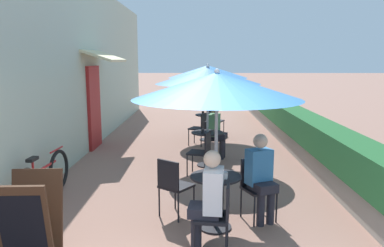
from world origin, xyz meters
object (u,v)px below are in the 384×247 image
patio_umbrella_near (217,86)px  menu_board (31,223)px  cafe_chair_near_right (218,212)px  bicycle_leaning (44,179)px  patio_table_near (216,193)px  cafe_chair_mid_right (202,150)px  cafe_chair_far_left (214,119)px  patio_umbrella_far (208,72)px  patio_table_mid (207,143)px  cafe_chair_mid_left (212,136)px  cafe_chair_far_right (200,126)px  patio_umbrella_mid (208,76)px  cafe_chair_near_left (173,183)px  coffee_cup_far (203,113)px  cafe_chair_near_back (256,183)px  seated_patron_near_back (261,174)px  seated_patron_mid_left (216,129)px  coffee_cup_mid (203,131)px  coffee_cup_near (225,175)px  patio_table_far (207,123)px  seated_patron_near_right (209,198)px

patio_umbrella_near → menu_board: bearing=-154.5°
cafe_chair_near_right → bicycle_leaning: size_ratio=0.48×
patio_table_near → cafe_chair_near_right: 0.69m
cafe_chair_mid_right → cafe_chair_far_left: bearing=10.5°
bicycle_leaning → patio_umbrella_far: bearing=63.6°
patio_table_mid → cafe_chair_mid_left: size_ratio=0.85×
patio_table_near → cafe_chair_far_right: 4.96m
patio_umbrella_near → patio_umbrella_mid: size_ratio=1.00×
patio_table_near → patio_umbrella_far: patio_umbrella_far is taller
patio_umbrella_far → cafe_chair_far_right: bearing=-107.5°
cafe_chair_near_left → coffee_cup_far: (0.51, 5.28, 0.26)m
cafe_chair_mid_right → cafe_chair_near_back: bearing=-143.5°
cafe_chair_near_right → cafe_chair_far_left: (0.25, 6.95, 0.00)m
cafe_chair_near_left → seated_patron_near_back: seated_patron_near_back is taller
cafe_chair_near_left → patio_umbrella_mid: bearing=114.7°
cafe_chair_near_right → cafe_chair_near_back: (0.60, 1.03, 0.00)m
seated_patron_near_back → patio_table_mid: seated_patron_near_back is taller
seated_patron_near_back → coffee_cup_far: 5.44m
seated_patron_mid_left → cafe_chair_far_left: size_ratio=1.44×
cafe_chair_mid_left → cafe_chair_near_left: bearing=4.8°
cafe_chair_mid_left → coffee_cup_far: size_ratio=9.67×
patio_table_near → menu_board: size_ratio=0.71×
coffee_cup_far → cafe_chair_mid_left: bearing=-84.9°
coffee_cup_mid → cafe_chair_far_left: 3.39m
patio_umbrella_mid → seated_patron_mid_left: 1.42m
coffee_cup_mid → cafe_chair_far_right: (-0.04, 2.05, -0.26)m
patio_table_near → seated_patron_near_back: (0.64, 0.24, 0.19)m
patio_umbrella_near → cafe_chair_near_back: size_ratio=2.52×
coffee_cup_near → patio_table_far: 5.74m
cafe_chair_mid_right → cafe_chair_near_left: bearing=-176.3°
patio_umbrella_near → patio_table_far: bearing=89.6°
patio_umbrella_mid → cafe_chair_mid_right: patio_umbrella_mid is taller
seated_patron_near_back → cafe_chair_mid_left: bearing=-104.3°
patio_umbrella_mid → menu_board: 4.71m
menu_board → bicycle_leaning: bearing=105.4°
patio_table_near → cafe_chair_far_right: cafe_chair_far_right is taller
patio_umbrella_mid → patio_umbrella_far: 2.58m
patio_table_near → bicycle_leaning: bearing=161.4°
cafe_chair_far_left → patio_umbrella_near: bearing=21.7°
cafe_chair_far_right → patio_table_near: bearing=-154.2°
patio_umbrella_near → seated_patron_near_back: bearing=20.4°
coffee_cup_mid → patio_umbrella_far: (0.17, 2.70, 1.15)m
patio_table_near → cafe_chair_near_right: cafe_chair_near_right is taller
patio_table_near → cafe_chair_near_left: 0.69m
cafe_chair_near_right → seated_patron_mid_left: 4.36m
cafe_chair_near_left → cafe_chair_near_right: same height
cafe_chair_mid_right → patio_table_far: (0.19, 3.26, -0.02)m
seated_patron_near_right → cafe_chair_mid_left: size_ratio=1.44×
seated_patron_mid_left → coffee_cup_mid: size_ratio=13.89×
cafe_chair_near_back → cafe_chair_far_right: (-0.76, 4.61, 0.00)m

